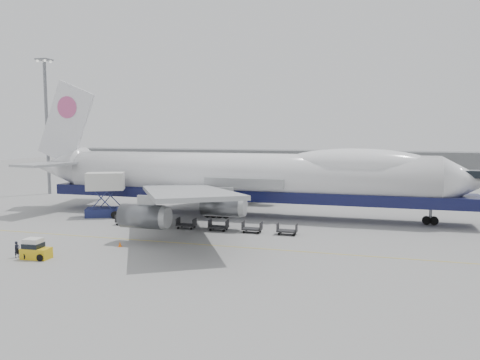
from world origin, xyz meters
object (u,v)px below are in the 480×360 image
(catering_truck, at_px, (106,192))
(ground_worker, at_px, (17,249))
(airliner, at_px, (248,176))
(baggage_tug, at_px, (35,250))

(catering_truck, distance_m, ground_worker, 21.95)
(airliner, height_order, ground_worker, airliner)
(airliner, distance_m, catering_truck, 20.13)
(ground_worker, bearing_deg, baggage_tug, -77.46)
(catering_truck, bearing_deg, baggage_tug, -99.68)
(catering_truck, bearing_deg, ground_worker, -104.61)
(airliner, relative_size, baggage_tug, 24.73)
(catering_truck, relative_size, ground_worker, 3.91)
(airliner, bearing_deg, baggage_tug, -116.17)
(baggage_tug, relative_size, ground_worker, 1.71)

